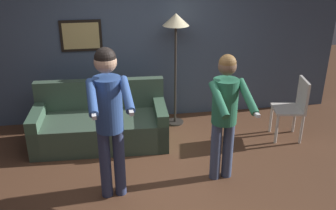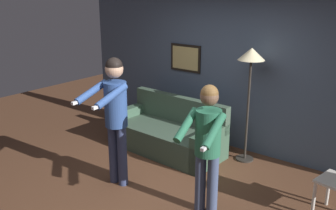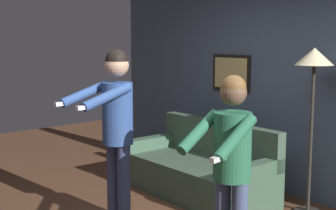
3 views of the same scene
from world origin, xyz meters
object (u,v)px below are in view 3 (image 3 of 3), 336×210
object	(u,v)px
torchiere_lamp	(314,71)
person_standing_left	(116,120)
couch	(200,172)
person_standing_right	(231,157)

from	to	relation	value
torchiere_lamp	person_standing_left	size ratio (longest dim) A/B	1.00
couch	person_standing_left	size ratio (longest dim) A/B	1.09
torchiere_lamp	person_standing_right	bearing A→B (deg)	-79.76
torchiere_lamp	person_standing_right	world-z (taller)	torchiere_lamp
couch	torchiere_lamp	distance (m)	1.79
couch	torchiere_lamp	size ratio (longest dim) A/B	1.09
person_standing_left	person_standing_right	distance (m)	1.35
torchiere_lamp	person_standing_right	xyz separation A→B (m)	(0.29, -1.63, -0.59)
couch	torchiere_lamp	xyz separation A→B (m)	(1.19, 0.46, 1.26)
couch	person_standing_right	size ratio (longest dim) A/B	1.21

